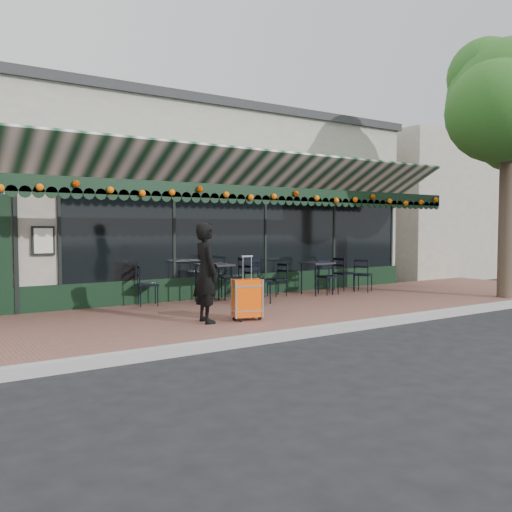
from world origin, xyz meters
TOP-DOWN VIEW (x-y plane):
  - ground at (0.00, 0.00)m, footprint 80.00×80.00m
  - sidewalk at (0.00, 2.00)m, footprint 18.00×4.00m
  - curb at (0.00, -0.08)m, footprint 18.00×0.16m
  - restaurant_building at (0.00, 7.84)m, footprint 12.00×9.60m
  - neighbor_building_right at (13.00, 8.00)m, footprint 12.00×8.00m
  - woman at (-1.70, 1.24)m, footprint 0.47×0.65m
  - suitcase at (-1.01, 1.04)m, footprint 0.54×0.39m
  - cafe_table_a at (2.32, 3.12)m, footprint 0.63×0.63m
  - cafe_table_b at (-0.41, 3.27)m, footprint 0.67×0.67m
  - chair_a_left at (1.37, 3.43)m, footprint 0.40×0.40m
  - chair_a_right at (3.46, 3.42)m, footprint 0.44×0.44m
  - chair_a_front at (2.59, 3.03)m, footprint 0.43×0.43m
  - chair_a_extra at (3.67, 2.95)m, footprint 0.56×0.56m
  - chair_b_left at (0.19, 3.52)m, footprint 0.60×0.60m
  - chair_b_right at (0.78, 3.50)m, footprint 0.40×0.40m
  - chair_b_front at (0.26, 2.62)m, footprint 0.52×0.52m
  - chair_solo at (-1.74, 3.65)m, footprint 0.52×0.52m
  - street_tree at (5.84, 0.44)m, footprint 3.18×2.75m

SIDE VIEW (x-z plane):
  - ground at x=0.00m, z-range 0.00..0.00m
  - sidewalk at x=0.00m, z-range 0.00..0.15m
  - curb at x=0.00m, z-range 0.00..0.15m
  - suitcase at x=-1.01m, z-range -0.03..1.07m
  - chair_b_right at x=0.78m, z-range 0.15..0.91m
  - chair_a_left at x=1.37m, z-range 0.15..0.92m
  - chair_a_extra at x=3.67m, z-range 0.15..0.98m
  - chair_a_front at x=2.59m, z-range 0.15..0.98m
  - chair_solo at x=-1.74m, z-range 0.15..0.99m
  - chair_a_right at x=3.46m, z-range 0.15..1.00m
  - chair_b_left at x=0.19m, z-range 0.15..1.10m
  - chair_b_front at x=0.26m, z-range 0.15..1.10m
  - cafe_table_a at x=2.32m, z-range 0.46..1.24m
  - cafe_table_b at x=-0.41m, z-range 0.48..1.31m
  - woman at x=-1.70m, z-range 0.15..1.83m
  - restaurant_building at x=0.00m, z-range 0.02..4.52m
  - neighbor_building_right at x=13.00m, z-range 0.00..4.80m
  - street_tree at x=5.84m, z-range 1.51..7.35m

